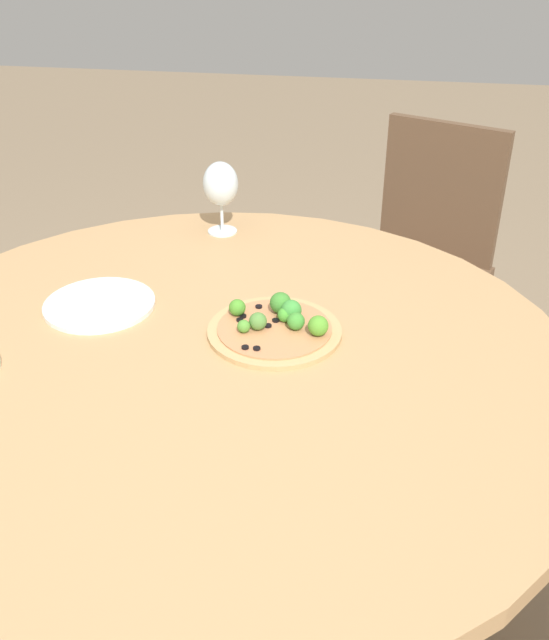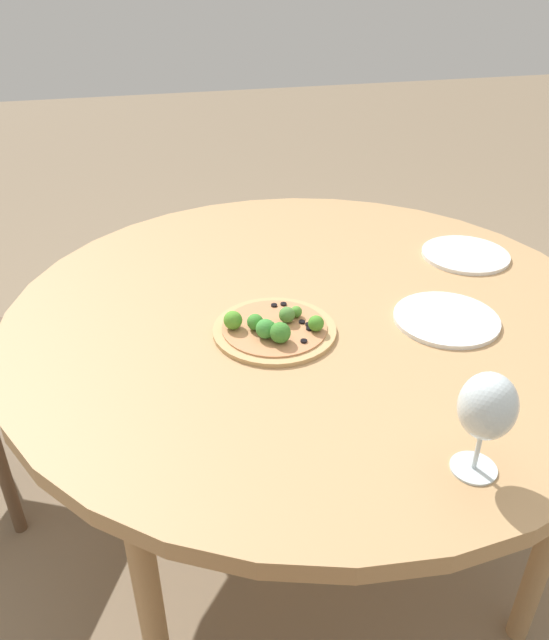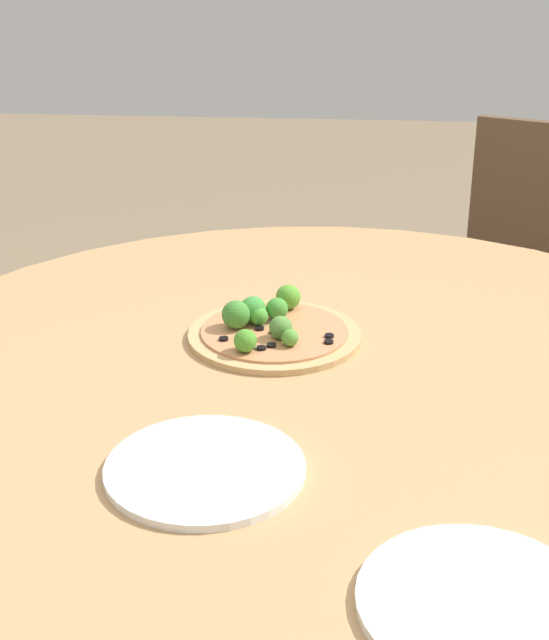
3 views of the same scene
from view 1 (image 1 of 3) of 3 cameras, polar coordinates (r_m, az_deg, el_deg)
name	(u,v)px [view 1 (image 1 of 3)]	position (r m, az deg, el deg)	size (l,w,h in m)	color
ground_plane	(225,611)	(1.86, -3.97, -22.24)	(12.00, 12.00, 0.00)	#847056
dining_table	(212,374)	(1.37, -5.00, -4.35)	(1.38, 1.38, 0.75)	tan
chair_2	(420,261)	(2.29, 11.59, 4.68)	(0.52, 0.52, 0.91)	brown
pizza	(276,325)	(1.39, 0.15, -0.44)	(0.26, 0.26, 0.06)	tan
wine_glass	(221,185)	(1.79, -4.33, 10.71)	(0.09, 0.09, 0.18)	silver
plate_near	(100,304)	(1.52, -13.82, 1.22)	(0.23, 0.23, 0.01)	white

